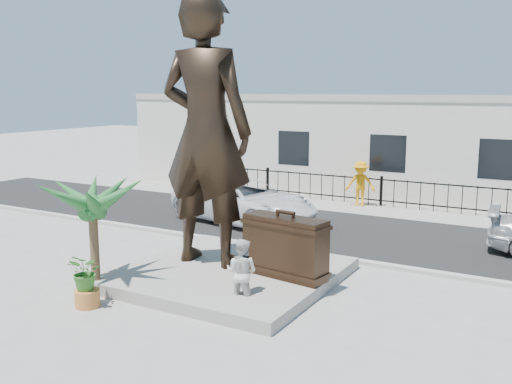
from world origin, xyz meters
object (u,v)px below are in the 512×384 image
statue (206,132)px  suitcase (285,247)px  tourist (242,272)px  car_white (244,201)px

statue → suitcase: bearing=175.0°
tourist → car_white: bearing=-66.1°
tourist → car_white: 8.35m
suitcase → tourist: suitcase is taller
tourist → statue: bearing=-44.7°
statue → suitcase: 3.64m
statue → car_white: 6.72m
suitcase → tourist: (-0.33, -1.55, -0.27)m
tourist → car_white: (-4.22, 7.21, 0.03)m
suitcase → car_white: bearing=137.3°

